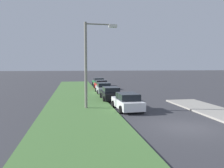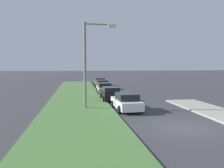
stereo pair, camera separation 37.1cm
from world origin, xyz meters
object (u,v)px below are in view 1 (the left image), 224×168
object	(u,v)px
parked_car_red	(101,85)
parked_car_silver	(104,88)
parked_car_green	(98,82)
streetlight	(90,59)
parked_car_black	(111,94)
parked_car_white	(127,102)

from	to	relation	value
parked_car_red	parked_car_silver	bearing A→B (deg)	175.17
parked_car_green	streetlight	xyz separation A→B (m)	(-22.77, 3.25, 3.67)
parked_car_black	parked_car_silver	distance (m)	6.17
parked_car_black	parked_car_white	bearing A→B (deg)	-174.78
parked_car_silver	streetlight	distance (m)	11.71
parked_car_white	streetlight	xyz separation A→B (m)	(1.03, 3.09, 3.67)
parked_car_white	parked_car_red	size ratio (longest dim) A/B	1.01
parked_car_white	parked_car_black	world-z (taller)	same
parked_car_white	parked_car_silver	size ratio (longest dim) A/B	1.02
parked_car_silver	parked_car_green	distance (m)	11.97
parked_car_black	streetlight	bearing A→B (deg)	151.07
parked_car_white	parked_car_green	xyz separation A→B (m)	(23.80, -0.16, 0.00)
parked_car_white	parked_car_red	distance (m)	17.54
parked_car_green	parked_car_red	bearing A→B (deg)	175.23
parked_car_black	parked_car_green	world-z (taller)	same
parked_car_white	streetlight	bearing A→B (deg)	68.51
parked_car_red	parked_car_green	bearing A→B (deg)	-4.14
parked_car_black	parked_car_silver	size ratio (longest dim) A/B	1.00
parked_car_silver	streetlight	bearing A→B (deg)	166.66
parked_car_silver	parked_car_red	size ratio (longest dim) A/B	0.99
parked_car_red	streetlight	xyz separation A→B (m)	(-16.50, 2.96, 3.67)
parked_car_black	parked_car_green	size ratio (longest dim) A/B	0.99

